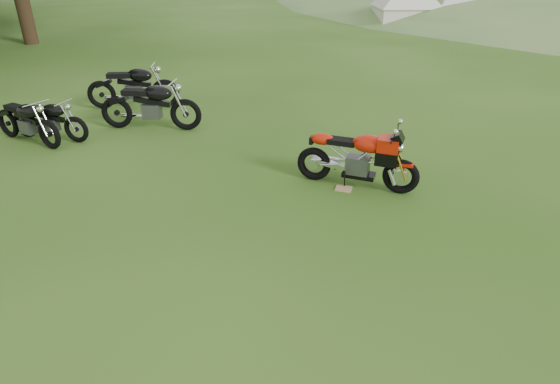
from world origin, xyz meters
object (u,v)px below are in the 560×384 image
(vintage_moto_b, at_px, (132,85))
(vintage_moto_d, at_px, (150,104))
(vintage_moto_c, at_px, (26,120))
(vintage_moto_a, at_px, (49,119))
(sport_motorcycle, at_px, (357,154))
(plywood_board, at_px, (344,189))

(vintage_moto_b, distance_m, vintage_moto_d, 1.73)
(vintage_moto_c, bearing_deg, vintage_moto_a, 55.89)
(sport_motorcycle, bearing_deg, plywood_board, -126.87)
(vintage_moto_b, relative_size, vintage_moto_d, 1.00)
(vintage_moto_c, bearing_deg, plywood_board, 10.77)
(sport_motorcycle, relative_size, vintage_moto_b, 0.89)
(vintage_moto_a, xyz_separation_m, vintage_moto_d, (1.54, 1.19, 0.11))
(vintage_moto_a, distance_m, vintage_moto_b, 2.41)
(vintage_moto_a, distance_m, vintage_moto_d, 1.95)
(sport_motorcycle, height_order, vintage_moto_b, sport_motorcycle)
(vintage_moto_c, bearing_deg, vintage_moto_d, 50.04)
(vintage_moto_a, bearing_deg, vintage_moto_b, 79.11)
(sport_motorcycle, height_order, vintage_moto_a, sport_motorcycle)
(vintage_moto_c, distance_m, vintage_moto_d, 2.34)
(sport_motorcycle, height_order, plywood_board, sport_motorcycle)
(sport_motorcycle, xyz_separation_m, vintage_moto_c, (-6.39, -0.13, -0.09))
(vintage_moto_d, bearing_deg, sport_motorcycle, -29.95)
(vintage_moto_b, bearing_deg, plywood_board, -49.47)
(sport_motorcycle, relative_size, vintage_moto_d, 0.90)
(plywood_board, distance_m, vintage_moto_b, 6.30)
(sport_motorcycle, xyz_separation_m, vintage_moto_d, (-4.56, 1.34, -0.01))
(sport_motorcycle, relative_size, plywood_board, 7.29)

